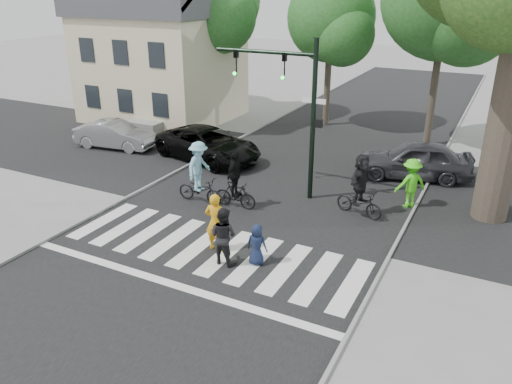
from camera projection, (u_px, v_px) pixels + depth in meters
ground at (195, 264)px, 14.81m from camera, size 120.00×120.00×0.00m
road_stem at (268, 203)px, 18.91m from camera, size 10.00×70.00×0.01m
road_cross at (299, 178)px, 21.37m from camera, size 70.00×10.00×0.01m
curb_left at (161, 180)px, 21.02m from camera, size 0.10×70.00×0.10m
curb_right at (403, 230)px, 16.76m from camera, size 0.10×70.00×0.10m
crosswalk at (207, 254)px, 15.35m from camera, size 10.00×3.85×0.01m
traffic_signal at (292, 96)px, 18.24m from camera, size 4.45×0.29×6.00m
bg_tree_0 at (149, 10)px, 31.36m from camera, size 5.46×5.20×8.97m
bg_tree_1 at (213, 3)px, 28.61m from camera, size 6.09×5.80×9.80m
bg_tree_2 at (334, 22)px, 26.95m from camera, size 5.04×4.80×8.40m
bg_tree_3 at (452, 1)px, 22.84m from camera, size 6.30×6.00×10.20m
house at (161, 54)px, 29.66m from camera, size 8.40×8.10×8.82m
pedestrian_woman at (216, 222)px, 15.25m from camera, size 0.74×0.54×1.89m
pedestrian_child at (257, 245)px, 14.58m from camera, size 0.66×0.47×1.28m
pedestrian_adult at (223, 236)px, 14.55m from camera, size 0.91×0.74×1.78m
cyclist_left at (199, 177)px, 18.61m from camera, size 1.89×1.23×2.39m
cyclist_mid at (235, 185)px, 18.24m from camera, size 1.67×1.02×2.16m
cyclist_right at (360, 189)px, 17.56m from camera, size 1.91×1.76×2.29m
car_suv at (208, 144)px, 23.33m from camera, size 5.85×3.73×1.50m
car_silver at (115, 135)px, 25.06m from camera, size 4.29×2.01×1.36m
car_grey at (414, 160)px, 21.11m from camera, size 5.06×3.06×1.61m
bystander_hivis at (411, 183)px, 18.28m from camera, size 1.37×1.32×1.87m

